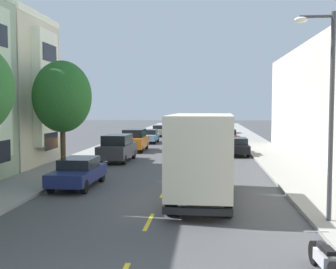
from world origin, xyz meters
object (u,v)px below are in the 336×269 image
delivery_box_truck (202,154)px  parked_sedan_sky (149,136)px  moving_forest_sedan (175,133)px  parked_sedan_burgundy (225,131)px  parked_sedan_navy (78,172)px  street_tree_second (62,97)px  parked_hatchback_red (228,136)px  parked_motorcycle (324,259)px  parked_suv_charcoal (117,148)px  street_lamp (327,101)px  parked_sedan_black (237,146)px  parked_suv_orange (135,140)px  parked_sedan_champagne (160,130)px  parked_suv_teal (224,127)px

delivery_box_truck → parked_sedan_sky: delivery_box_truck is taller
moving_forest_sedan → parked_sedan_burgundy: bearing=32.0°
parked_sedan_navy → street_tree_second: bearing=118.5°
delivery_box_truck → parked_hatchback_red: (2.46, 28.41, -1.27)m
parked_sedan_navy → parked_motorcycle: parked_sedan_navy is taller
parked_sedan_burgundy → parked_suv_charcoal: bearing=-109.3°
street_tree_second → street_lamp: bearing=-37.8°
parked_suv_charcoal → parked_sedan_black: size_ratio=1.08×
street_tree_second → parked_motorcycle: bearing=-51.6°
parked_sedan_black → street_lamp: bearing=-85.5°
parked_suv_orange → parked_sedan_sky: size_ratio=1.07×
moving_forest_sedan → parked_sedan_champagne: bearing=117.0°
parked_hatchback_red → parked_motorcycle: size_ratio=1.96×
parked_sedan_champagne → moving_forest_sedan: (2.43, -4.77, 0.00)m
parked_sedan_champagne → delivery_box_truck: bearing=-81.0°
parked_sedan_burgundy → parked_hatchback_red: 8.80m
street_lamp → parked_sedan_navy: street_lamp is taller
parked_suv_charcoal → parked_hatchback_red: bearing=61.3°
parked_sedan_navy → moving_forest_sedan: size_ratio=1.01×
street_tree_second → parked_sedan_black: bearing=44.4°
moving_forest_sedan → parked_motorcycle: 41.49m
street_lamp → parked_sedan_sky: bearing=108.2°
parked_sedan_burgundy → parked_suv_orange: 19.51m
parked_sedan_champagne → parked_motorcycle: parked_sedan_champagne is taller
parked_sedan_sky → parked_hatchback_red: bearing=2.8°
parked_sedan_black → moving_forest_sedan: 17.48m
street_tree_second → parked_motorcycle: 18.42m
delivery_box_truck → parked_sedan_navy: delivery_box_truck is taller
street_lamp → parked_sedan_navy: (-10.29, 5.80, -3.41)m
delivery_box_truck → parked_suv_orange: size_ratio=1.57×
parked_suv_charcoal → parked_sedan_champagne: size_ratio=1.08×
street_lamp → moving_forest_sedan: street_lamp is taller
parked_motorcycle → parked_sedan_burgundy: bearing=90.7°
parked_sedan_burgundy → parked_sedan_champagne: (-8.45, 1.01, 0.00)m
parked_sedan_sky → parked_sedan_black: bearing=-51.6°
street_tree_second → parked_suv_orange: size_ratio=1.34×
delivery_box_truck → parked_sedan_sky: 28.67m
parked_sedan_navy → parked_sedan_champagne: bearing=89.8°
parked_hatchback_red → parked_suv_charcoal: bearing=-118.7°
parked_sedan_navy → parked_sedan_burgundy: 35.49m
parked_suv_teal → parked_suv_charcoal: size_ratio=1.00×
parked_suv_charcoal → parked_sedan_burgundy: 26.16m
parked_sedan_black → moving_forest_sedan: same height
parked_suv_teal → parked_motorcycle: size_ratio=2.35×
delivery_box_truck → parked_motorcycle: size_ratio=3.68×
parked_sedan_champagne → parked_sedan_sky: same height
moving_forest_sedan → parked_motorcycle: moving_forest_sedan is taller
street_lamp → parked_sedan_champagne: (-10.18, 41.25, -3.41)m
street_lamp → moving_forest_sedan: 37.44m
moving_forest_sedan → parked_sedan_black: bearing=-69.3°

